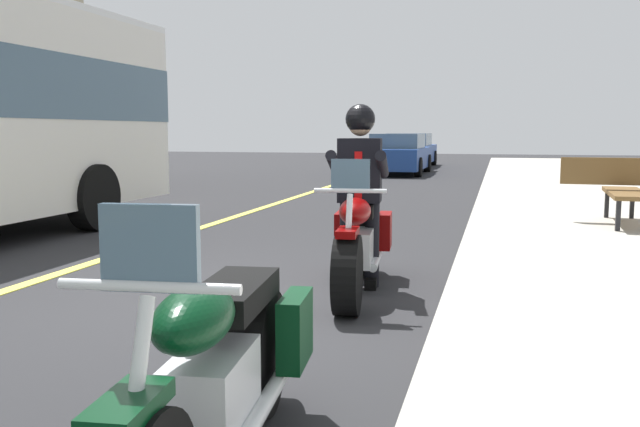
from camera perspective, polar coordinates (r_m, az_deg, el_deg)
ground_plane at (r=6.08m, az=-9.22°, el=-7.31°), size 80.00×80.00×0.00m
lane_center_stripe at (r=7.11m, az=-24.18°, el=-5.69°), size 60.00×0.16×0.01m
motorcycle_main at (r=6.30m, az=3.20°, el=-2.51°), size 2.22×0.74×1.26m
rider_main at (r=6.42m, az=3.37°, el=2.91°), size 0.66×0.60×1.74m
motorcycle_parked at (r=2.97m, az=-8.75°, el=-13.55°), size 2.22×0.75×1.26m
car_silver at (r=23.84m, az=6.64°, el=4.99°), size 4.60×1.92×1.40m
car_dark at (r=28.67m, az=7.58°, el=5.30°), size 4.60×1.92×1.40m
bench_sidewalk at (r=10.75m, az=24.37°, el=2.20°), size 1.82×1.80×0.95m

